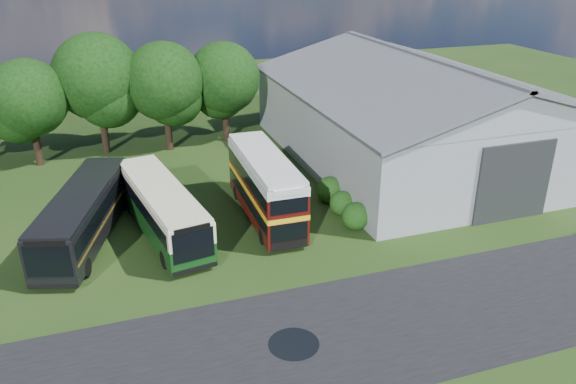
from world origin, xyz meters
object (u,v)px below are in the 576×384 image
object	(u,v)px
bus_green_single	(162,208)
bus_dark_single	(83,215)
bus_maroon_double	(265,187)
storage_shed	(413,106)

from	to	relation	value
bus_green_single	bus_dark_single	distance (m)	4.36
bus_maroon_double	bus_green_single	bearing A→B (deg)	-178.54
bus_maroon_double	bus_dark_single	world-z (taller)	bus_maroon_double
storage_shed	bus_maroon_double	distance (m)	15.87
bus_dark_single	bus_green_single	bearing A→B (deg)	9.62
bus_maroon_double	bus_dark_single	size ratio (longest dim) A/B	0.85
storage_shed	bus_dark_single	size ratio (longest dim) A/B	2.19
bus_dark_single	storage_shed	bearing A→B (deg)	31.53
bus_dark_single	bus_maroon_double	bearing A→B (deg)	14.29
bus_green_single	bus_dark_single	bearing A→B (deg)	163.14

